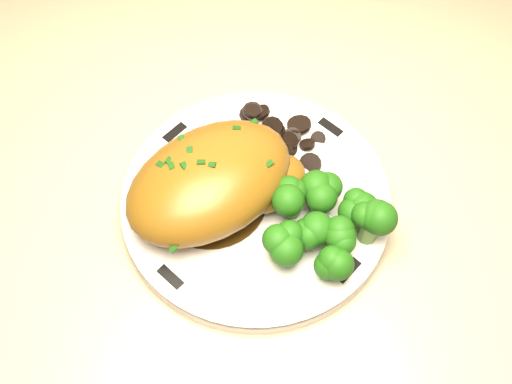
{
  "coord_description": "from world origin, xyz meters",
  "views": [
    {
      "loc": [
        0.01,
        1.32,
        1.42
      ],
      "look_at": [
        -0.01,
        1.62,
        0.92
      ],
      "focal_mm": 45.0,
      "sensor_mm": 36.0,
      "label": 1
    }
  ],
  "objects_px": {
    "chicken_breast": "(216,182)",
    "broccoli_florets": "(325,224)",
    "plate": "(256,202)",
    "counter": "(45,308)"
  },
  "relations": [
    {
      "from": "plate",
      "to": "chicken_breast",
      "type": "height_order",
      "value": "chicken_breast"
    },
    {
      "from": "chicken_breast",
      "to": "broccoli_florets",
      "type": "distance_m",
      "value": 0.1
    },
    {
      "from": "chicken_breast",
      "to": "broccoli_florets",
      "type": "height_order",
      "value": "chicken_breast"
    },
    {
      "from": "counter",
      "to": "broccoli_florets",
      "type": "xyz_separation_m",
      "value": [
        0.4,
        -0.09,
        0.48
      ]
    },
    {
      "from": "counter",
      "to": "chicken_breast",
      "type": "distance_m",
      "value": 0.58
    },
    {
      "from": "plate",
      "to": "broccoli_florets",
      "type": "relative_size",
      "value": 2.44
    },
    {
      "from": "counter",
      "to": "chicken_breast",
      "type": "height_order",
      "value": "counter"
    },
    {
      "from": "plate",
      "to": "chicken_breast",
      "type": "xyz_separation_m",
      "value": [
        -0.03,
        -0.0,
        0.04
      ]
    },
    {
      "from": "chicken_breast",
      "to": "broccoli_florets",
      "type": "bearing_deg",
      "value": -58.26
    },
    {
      "from": "plate",
      "to": "chicken_breast",
      "type": "distance_m",
      "value": 0.05
    }
  ]
}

